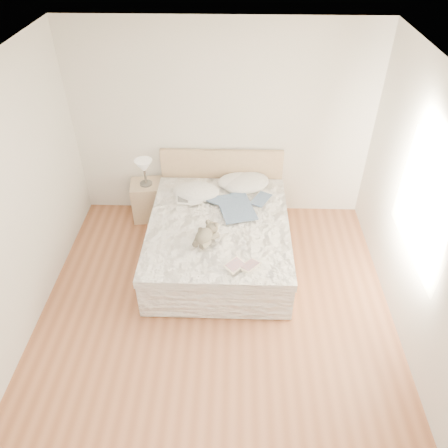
{
  "coord_description": "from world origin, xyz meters",
  "views": [
    {
      "loc": [
        0.19,
        -3.09,
        3.9
      ],
      "look_at": [
        0.07,
        1.05,
        0.62
      ],
      "focal_mm": 35.0,
      "sensor_mm": 36.0,
      "label": 1
    }
  ],
  "objects_px": {
    "bed": "(219,236)",
    "table_lamp": "(144,167)",
    "nightstand": "(149,200)",
    "photo_book": "(189,199)",
    "childrens_book": "(242,266)",
    "teddy_bear": "(204,241)"
  },
  "relations": [
    {
      "from": "photo_book",
      "to": "teddy_bear",
      "type": "relative_size",
      "value": 1.03
    },
    {
      "from": "photo_book",
      "to": "teddy_bear",
      "type": "height_order",
      "value": "teddy_bear"
    },
    {
      "from": "nightstand",
      "to": "photo_book",
      "type": "distance_m",
      "value": 0.87
    },
    {
      "from": "nightstand",
      "to": "childrens_book",
      "type": "distance_m",
      "value": 2.18
    },
    {
      "from": "childrens_book",
      "to": "photo_book",
      "type": "bearing_deg",
      "value": 162.01
    },
    {
      "from": "bed",
      "to": "table_lamp",
      "type": "bearing_deg",
      "value": 142.8
    },
    {
      "from": "nightstand",
      "to": "table_lamp",
      "type": "height_order",
      "value": "table_lamp"
    },
    {
      "from": "nightstand",
      "to": "childrens_book",
      "type": "xyz_separation_m",
      "value": [
        1.34,
        -1.68,
        0.35
      ]
    },
    {
      "from": "nightstand",
      "to": "teddy_bear",
      "type": "xyz_separation_m",
      "value": [
        0.9,
        -1.3,
        0.37
      ]
    },
    {
      "from": "photo_book",
      "to": "nightstand",
      "type": "bearing_deg",
      "value": 136.7
    },
    {
      "from": "nightstand",
      "to": "photo_book",
      "type": "height_order",
      "value": "photo_book"
    },
    {
      "from": "nightstand",
      "to": "teddy_bear",
      "type": "height_order",
      "value": "teddy_bear"
    },
    {
      "from": "nightstand",
      "to": "childrens_book",
      "type": "bearing_deg",
      "value": -51.53
    },
    {
      "from": "table_lamp",
      "to": "teddy_bear",
      "type": "xyz_separation_m",
      "value": [
        0.9,
        -1.29,
        -0.18
      ]
    },
    {
      "from": "nightstand",
      "to": "table_lamp",
      "type": "xyz_separation_m",
      "value": [
        0.0,
        -0.01,
        0.55
      ]
    },
    {
      "from": "bed",
      "to": "table_lamp",
      "type": "distance_m",
      "value": 1.42
    },
    {
      "from": "table_lamp",
      "to": "teddy_bear",
      "type": "height_order",
      "value": "table_lamp"
    },
    {
      "from": "bed",
      "to": "table_lamp",
      "type": "xyz_separation_m",
      "value": [
        -1.05,
        0.8,
        0.53
      ]
    },
    {
      "from": "childrens_book",
      "to": "bed",
      "type": "bearing_deg",
      "value": 150.97
    },
    {
      "from": "table_lamp",
      "to": "childrens_book",
      "type": "xyz_separation_m",
      "value": [
        1.34,
        -1.67,
        -0.2
      ]
    },
    {
      "from": "photo_book",
      "to": "teddy_bear",
      "type": "distance_m",
      "value": 0.88
    },
    {
      "from": "bed",
      "to": "photo_book",
      "type": "xyz_separation_m",
      "value": [
        -0.4,
        0.35,
        0.32
      ]
    }
  ]
}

